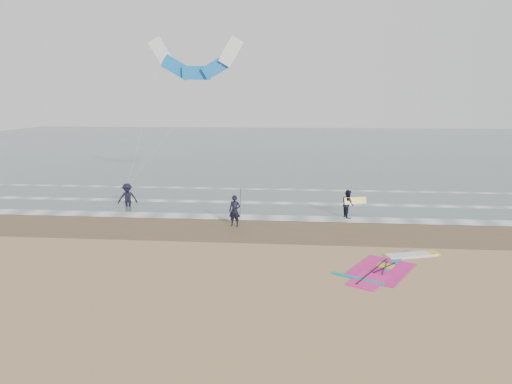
# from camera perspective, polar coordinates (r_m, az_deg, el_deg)

# --- Properties ---
(ground) EXTENTS (120.00, 120.00, 0.00)m
(ground) POSITION_cam_1_polar(r_m,az_deg,el_deg) (18.48, 2.22, -9.94)
(ground) COLOR tan
(ground) RESTS_ON ground
(sea_water) EXTENTS (120.00, 80.00, 0.02)m
(sea_water) POSITION_cam_1_polar(r_m,az_deg,el_deg) (65.52, 4.34, 5.75)
(sea_water) COLOR #47605E
(sea_water) RESTS_ON ground
(wet_sand_band) EXTENTS (120.00, 5.00, 0.01)m
(wet_sand_band) POSITION_cam_1_polar(r_m,az_deg,el_deg) (24.16, 2.93, -4.67)
(wet_sand_band) COLOR brown
(wet_sand_band) RESTS_ON ground
(foam_waterline) EXTENTS (120.00, 9.15, 0.02)m
(foam_waterline) POSITION_cam_1_polar(r_m,az_deg,el_deg) (28.44, 3.28, -2.10)
(foam_waterline) COLOR white
(foam_waterline) RESTS_ON ground
(windsurf_rig) EXTENTS (4.93, 4.66, 0.12)m
(windsurf_rig) POSITION_cam_1_polar(r_m,az_deg,el_deg) (19.78, 16.49, -8.85)
(windsurf_rig) COLOR white
(windsurf_rig) RESTS_ON ground
(person_standing) EXTENTS (0.68, 0.51, 1.70)m
(person_standing) POSITION_cam_1_polar(r_m,az_deg,el_deg) (24.53, -2.68, -2.36)
(person_standing) COLOR black
(person_standing) RESTS_ON ground
(person_walking) EXTENTS (0.81, 0.93, 1.63)m
(person_walking) POSITION_cam_1_polar(r_m,az_deg,el_deg) (26.78, 11.41, -1.46)
(person_walking) COLOR black
(person_walking) RESTS_ON ground
(person_wading) EXTENTS (1.33, 0.93, 1.88)m
(person_wading) POSITION_cam_1_polar(r_m,az_deg,el_deg) (29.83, -15.79, -0.08)
(person_wading) COLOR black
(person_wading) RESTS_ON ground
(held_pole) EXTENTS (0.17, 0.86, 1.82)m
(held_pole) POSITION_cam_1_polar(r_m,az_deg,el_deg) (24.40, -1.99, -1.47)
(held_pole) COLOR black
(held_pole) RESTS_ON ground
(carried_kiteboard) EXTENTS (1.30, 0.51, 0.39)m
(carried_kiteboard) POSITION_cam_1_polar(r_m,az_deg,el_deg) (26.68, 12.31, -1.07)
(carried_kiteboard) COLOR yellow
(carried_kiteboard) RESTS_ON ground
(surf_kite) EXTENTS (7.14, 2.86, 9.39)m
(surf_kite) POSITION_cam_1_polar(r_m,az_deg,el_deg) (30.60, -7.53, 15.74)
(surf_kite) COLOR white
(surf_kite) RESTS_ON ground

